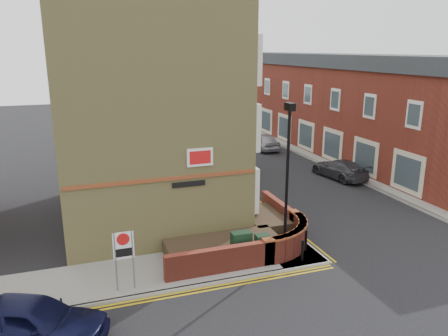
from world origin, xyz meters
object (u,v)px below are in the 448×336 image
at_px(lamppost, 287,180).
at_px(zone_sign, 124,250).
at_px(navy_hatchback, 31,322).
at_px(utility_cabinet_large, 241,246).
at_px(silver_car_near, 230,160).

height_order(lamppost, zone_sign, lamppost).
bearing_deg(navy_hatchback, zone_sign, -31.92).
bearing_deg(utility_cabinet_large, lamppost, -3.01).
xyz_separation_m(lamppost, navy_hatchback, (-9.53, -2.70, -2.59)).
xyz_separation_m(lamppost, zone_sign, (-6.60, -0.70, -1.70)).
xyz_separation_m(utility_cabinet_large, silver_car_near, (4.24, 13.15, 0.06)).
height_order(lamppost, navy_hatchback, lamppost).
bearing_deg(silver_car_near, utility_cabinet_large, -87.28).
height_order(lamppost, utility_cabinet_large, lamppost).
bearing_deg(utility_cabinet_large, silver_car_near, 72.11).
bearing_deg(utility_cabinet_large, navy_hatchback, -159.84).
xyz_separation_m(utility_cabinet_large, zone_sign, (-4.70, -0.80, 0.92)).
relative_size(lamppost, utility_cabinet_large, 5.25).
xyz_separation_m(zone_sign, navy_hatchback, (-2.93, -2.00, -0.89)).
distance_m(lamppost, navy_hatchback, 10.24).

